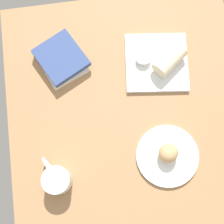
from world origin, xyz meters
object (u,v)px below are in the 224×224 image
book_stack (61,60)px  coffee_mug (57,179)px  square_plate (156,63)px  sauce_cup (143,58)px  breakfast_wrap (169,60)px  scone_pastry (168,153)px  round_plate (167,156)px

book_stack → coffee_mug: 44.72cm
square_plate → coffee_mug: size_ratio=1.75×
sauce_cup → breakfast_wrap: size_ratio=0.47×
breakfast_wrap → scone_pastry: bearing=-49.3°
book_stack → square_plate: bearing=-98.7°
coffee_mug → sauce_cup: bearing=-42.3°
book_stack → coffee_mug: bearing=172.5°
book_stack → coffee_mug: size_ratio=1.69×
breakfast_wrap → book_stack: size_ratio=0.55×
square_plate → book_stack: (5.54, 36.02, 1.71)cm
sauce_cup → coffee_mug: (-40.36, 36.78, 1.64)cm
sauce_cup → book_stack: bearing=82.8°
square_plate → book_stack: book_stack is taller
scone_pastry → square_plate: 35.51cm
square_plate → scone_pastry: bearing=176.0°
breakfast_wrap → coffee_mug: bearing=-89.2°
book_stack → round_plate: bearing=-140.8°
breakfast_wrap → book_stack: breakfast_wrap is taller
sauce_cup → breakfast_wrap: breakfast_wrap is taller
sauce_cup → scone_pastry: bearing=-175.9°
square_plate → sauce_cup: (1.61, 5.07, 2.17)cm
square_plate → sauce_cup: bearing=72.4°
breakfast_wrap → book_stack: bearing=-138.1°
square_plate → breakfast_wrap: 5.95cm
sauce_cup → coffee_mug: coffee_mug is taller
breakfast_wrap → coffee_mug: (-37.46, 45.90, -0.35)cm
round_plate → book_stack: (41.33, 33.74, 1.81)cm
round_plate → scone_pastry: (0.57, 0.17, 3.88)cm
scone_pastry → square_plate: size_ratio=0.30×
book_stack → sauce_cup: bearing=-97.2°
scone_pastry → book_stack: size_ratio=0.31×
square_plate → book_stack: bearing=81.3°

